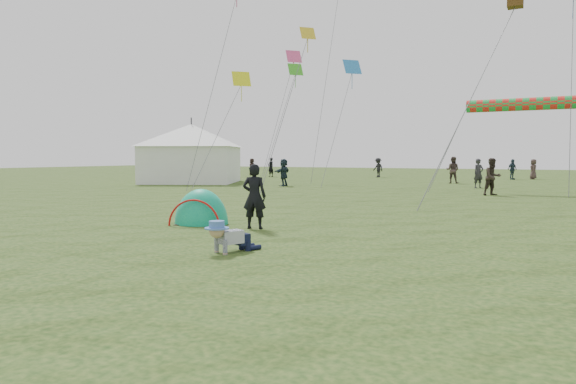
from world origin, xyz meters
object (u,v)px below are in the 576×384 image
at_px(event_marquee, 192,151).
at_px(crawling_toddler, 228,236).
at_px(popup_tent, 201,224).
at_px(standing_adult, 254,196).

bearing_deg(event_marquee, crawling_toddler, -75.00).
xyz_separation_m(crawling_toddler, popup_tent, (-2.97, 3.13, -0.32)).
relative_size(standing_adult, event_marquee, 0.26).
xyz_separation_m(crawling_toddler, event_marquee, (-16.88, 20.57, 1.85)).
distance_m(crawling_toddler, popup_tent, 4.33).
distance_m(popup_tent, standing_adult, 1.95).
height_order(popup_tent, event_marquee, event_marquee).
bearing_deg(popup_tent, standing_adult, -20.29).
height_order(popup_tent, standing_adult, standing_adult).
height_order(crawling_toddler, event_marquee, event_marquee).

